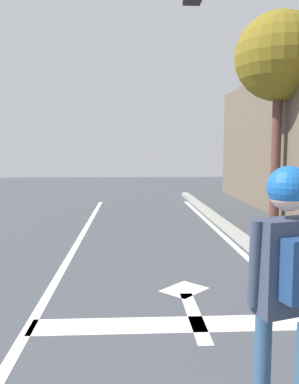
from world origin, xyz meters
name	(u,v)px	position (x,y,z in m)	size (l,w,h in m)	color
lane_line_center	(37,314)	(-0.07, 6.00, 0.00)	(0.12, 20.00, 0.01)	silver
stop_bar	(183,324)	(1.57, 5.64, 0.00)	(3.27, 0.40, 0.01)	silver
lane_arrow_stem	(194,315)	(1.73, 5.86, 0.00)	(0.16, 1.40, 0.01)	silver
lane_arrow_head	(184,289)	(1.73, 6.71, 0.00)	(0.56, 0.44, 0.01)	silver
skater	(288,270)	(1.94, 3.81, 1.16)	(0.45, 0.62, 1.70)	#325576
traffic_signal_mast	(272,44)	(2.99, 7.14, 3.34)	(4.09, 0.34, 5.02)	#505855
roadside_tree	(279,58)	(4.93, 12.07, 4.29)	(2.31, 2.31, 5.49)	brown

